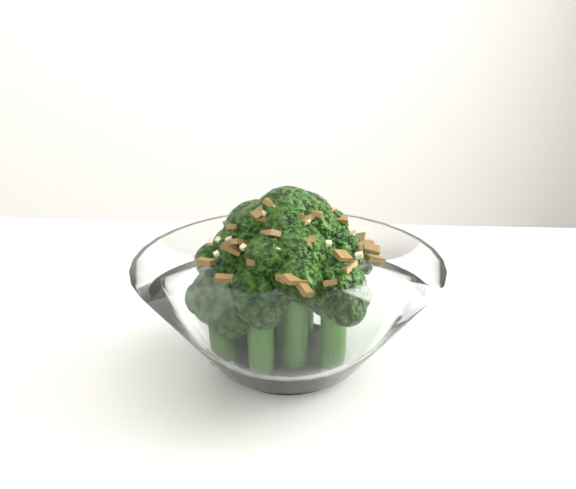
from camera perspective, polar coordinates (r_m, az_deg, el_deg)
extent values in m
cylinder|color=white|center=(0.43, 0.00, -9.87)|extent=(0.08, 0.08, 0.01)
cylinder|color=#275416|center=(0.41, 0.00, -4.56)|extent=(0.02, 0.02, 0.08)
sphere|color=#214C0E|center=(0.39, 0.00, 1.89)|extent=(0.05, 0.05, 0.05)
cylinder|color=#275416|center=(0.46, -0.41, -4.39)|extent=(0.02, 0.02, 0.04)
sphere|color=#214C0E|center=(0.44, -0.42, -1.10)|extent=(0.04, 0.04, 0.04)
cylinder|color=#275416|center=(0.40, 4.04, -8.11)|extent=(0.02, 0.02, 0.05)
sphere|color=#214C0E|center=(0.38, 4.17, -3.84)|extent=(0.04, 0.04, 0.04)
cylinder|color=#275416|center=(0.43, -4.46, -5.73)|extent=(0.02, 0.02, 0.05)
sphere|color=#214C0E|center=(0.41, -4.60, -1.45)|extent=(0.04, 0.04, 0.04)
cylinder|color=#275416|center=(0.43, 1.28, -3.76)|extent=(0.02, 0.02, 0.07)
sphere|color=#214C0E|center=(0.41, 1.34, 1.89)|extent=(0.04, 0.04, 0.04)
cylinder|color=#275416|center=(0.42, -2.62, -4.78)|extent=(0.02, 0.02, 0.07)
sphere|color=#214C0E|center=(0.40, -2.72, 0.89)|extent=(0.04, 0.04, 0.04)
cylinder|color=#275416|center=(0.45, 4.33, -4.82)|extent=(0.02, 0.02, 0.04)
sphere|color=#214C0E|center=(0.44, 4.43, -1.63)|extent=(0.04, 0.04, 0.04)
cylinder|color=#275416|center=(0.39, -2.45, -8.53)|extent=(0.02, 0.02, 0.04)
sphere|color=#214C0E|center=(0.38, -2.53, -4.41)|extent=(0.04, 0.04, 0.04)
cylinder|color=#275416|center=(0.41, -5.93, -8.11)|extent=(0.02, 0.02, 0.04)
sphere|color=#214C0E|center=(0.40, -6.08, -4.71)|extent=(0.04, 0.04, 0.04)
cylinder|color=#275416|center=(0.42, 4.13, -5.64)|extent=(0.02, 0.02, 0.05)
sphere|color=#214C0E|center=(0.41, 4.27, -1.23)|extent=(0.04, 0.04, 0.04)
cylinder|color=#275416|center=(0.40, 0.62, -6.70)|extent=(0.02, 0.02, 0.06)
sphere|color=#214C0E|center=(0.38, 0.64, -1.07)|extent=(0.04, 0.04, 0.04)
cube|color=olive|center=(0.42, 3.56, 2.04)|extent=(0.01, 0.01, 0.00)
cube|color=olive|center=(0.35, -0.39, -3.02)|extent=(0.01, 0.01, 0.00)
cube|color=olive|center=(0.41, 3.36, 2.94)|extent=(0.02, 0.01, 0.01)
cube|color=olive|center=(0.37, 5.24, -2.00)|extent=(0.02, 0.02, 0.01)
cube|color=olive|center=(0.39, -3.76, 1.84)|extent=(0.01, 0.01, 0.01)
cube|color=olive|center=(0.38, 2.40, 2.28)|extent=(0.01, 0.01, 0.01)
cube|color=olive|center=(0.38, -5.03, -0.38)|extent=(0.01, 0.01, 0.01)
cube|color=olive|center=(0.38, 2.58, 2.79)|extent=(0.01, 0.01, 0.01)
cube|color=olive|center=(0.35, 0.75, -3.21)|extent=(0.01, 0.01, 0.00)
cube|color=olive|center=(0.42, -4.85, 1.86)|extent=(0.01, 0.01, 0.01)
cube|color=olive|center=(0.40, -1.89, 3.98)|extent=(0.01, 0.01, 0.01)
cube|color=olive|center=(0.37, 0.91, 2.35)|extent=(0.01, 0.01, 0.01)
cube|color=olive|center=(0.35, 1.37, -3.82)|extent=(0.01, 0.01, 0.01)
cube|color=olive|center=(0.37, -5.70, -2.98)|extent=(0.01, 0.01, 0.00)
cube|color=olive|center=(0.41, 1.32, 4.11)|extent=(0.01, 0.01, 0.00)
cube|color=olive|center=(0.44, 4.98, 0.97)|extent=(0.01, 0.01, 0.01)
cube|color=olive|center=(0.36, -2.88, -1.50)|extent=(0.01, 0.01, 0.00)
cube|color=olive|center=(0.43, 1.65, 3.24)|extent=(0.01, 0.01, 0.01)
cube|color=olive|center=(0.38, -2.23, 2.54)|extent=(0.01, 0.01, 0.01)
cube|color=olive|center=(0.36, -1.95, 0.21)|extent=(0.01, 0.01, 0.01)
cube|color=olive|center=(0.44, 1.94, 2.00)|extent=(0.01, 0.01, 0.01)
cube|color=olive|center=(0.40, 2.01, 3.56)|extent=(0.01, 0.01, 0.00)
cube|color=olive|center=(0.40, 1.79, 3.78)|extent=(0.01, 0.01, 0.01)
cube|color=olive|center=(0.42, 6.43, 0.31)|extent=(0.01, 0.02, 0.01)
cube|color=olive|center=(0.35, 3.74, -3.40)|extent=(0.01, 0.01, 0.01)
cube|color=olive|center=(0.42, -5.06, 1.88)|extent=(0.01, 0.01, 0.00)
cube|color=olive|center=(0.38, 0.79, 3.70)|extent=(0.01, 0.01, 0.01)
cube|color=olive|center=(0.44, -2.93, 2.37)|extent=(0.01, 0.01, 0.00)
cube|color=olive|center=(0.43, 4.60, 1.29)|extent=(0.01, 0.01, 0.01)
cube|color=olive|center=(0.44, -4.79, 1.10)|extent=(0.01, 0.02, 0.01)
cube|color=olive|center=(0.37, 4.85, -0.99)|extent=(0.01, 0.01, 0.01)
cube|color=olive|center=(0.38, -1.18, 3.44)|extent=(0.01, 0.01, 0.01)
cube|color=olive|center=(0.40, 7.70, -1.28)|extent=(0.01, 0.01, 0.01)
cube|color=olive|center=(0.37, -1.55, 0.96)|extent=(0.01, 0.01, 0.01)
cube|color=olive|center=(0.39, 1.56, 3.64)|extent=(0.01, 0.01, 0.01)
cube|color=olive|center=(0.41, 4.62, 2.31)|extent=(0.01, 0.01, 0.00)
cube|color=olive|center=(0.43, 0.39, 3.11)|extent=(0.01, 0.01, 0.01)
cube|color=olive|center=(0.39, -4.73, 1.66)|extent=(0.01, 0.01, 0.01)
cube|color=olive|center=(0.37, 0.37, 2.48)|extent=(0.02, 0.01, 0.01)
cube|color=olive|center=(0.44, 1.32, 2.67)|extent=(0.01, 0.01, 0.01)
cube|color=olive|center=(0.37, 1.45, 0.62)|extent=(0.01, 0.01, 0.00)
cube|color=olive|center=(0.40, 6.74, -0.02)|extent=(0.01, 0.01, 0.00)
cube|color=olive|center=(0.38, -7.30, -1.52)|extent=(0.01, 0.01, 0.00)
cube|color=olive|center=(0.37, 1.59, 2.43)|extent=(0.01, 0.01, 0.01)
cube|color=olive|center=(0.38, -2.41, 2.87)|extent=(0.01, 0.01, 0.01)
cube|color=olive|center=(0.38, -4.36, 0.20)|extent=(0.01, 0.01, 0.01)
cube|color=olive|center=(0.43, -3.71, 2.32)|extent=(0.01, 0.01, 0.00)
cube|color=olive|center=(0.35, 0.35, -3.04)|extent=(0.01, 0.01, 0.01)
cube|color=olive|center=(0.39, -3.81, 2.08)|extent=(0.01, 0.01, 0.00)
cube|color=olive|center=(0.39, 7.44, -0.39)|extent=(0.01, 0.01, 0.01)
cube|color=beige|center=(0.38, -6.37, -0.82)|extent=(0.00, 0.00, 0.00)
cube|color=beige|center=(0.40, 5.75, 1.07)|extent=(0.00, 0.00, 0.00)
cube|color=beige|center=(0.37, 1.77, 2.07)|extent=(0.00, 0.00, 0.00)
cube|color=beige|center=(0.38, -2.03, 2.78)|extent=(0.00, 0.00, 0.00)
cube|color=beige|center=(0.36, 1.87, -2.76)|extent=(0.00, 0.00, 0.00)
cube|color=beige|center=(0.41, 1.37, 3.21)|extent=(0.00, 0.00, 0.00)
cube|color=beige|center=(0.39, -6.23, 0.44)|extent=(0.00, 0.00, 0.00)
cube|color=beige|center=(0.42, -0.69, 3.25)|extent=(0.01, 0.01, 0.01)
cube|color=beige|center=(0.37, -3.98, -0.24)|extent=(0.00, 0.01, 0.00)
cube|color=beige|center=(0.39, -5.23, 0.41)|extent=(0.01, 0.00, 0.00)
cube|color=beige|center=(0.38, -1.86, 2.99)|extent=(0.01, 0.01, 0.00)
cube|color=beige|center=(0.38, 6.35, -0.97)|extent=(0.01, 0.01, 0.00)
cube|color=beige|center=(0.40, -2.37, 3.72)|extent=(0.01, 0.01, 0.01)
cube|color=beige|center=(0.43, 3.07, 2.53)|extent=(0.01, 0.00, 0.00)
cube|color=beige|center=(0.42, 2.68, 3.22)|extent=(0.00, 0.00, 0.00)
cube|color=beige|center=(0.37, 3.65, 0.12)|extent=(0.00, 0.00, 0.00)
cube|color=beige|center=(0.38, -1.17, 3.44)|extent=(0.01, 0.01, 0.00)
cube|color=beige|center=(0.42, 0.04, 3.55)|extent=(0.01, 0.00, 0.00)
cube|color=beige|center=(0.43, -4.78, 1.57)|extent=(0.00, 0.00, 0.00)
cube|color=beige|center=(0.40, -1.15, 3.88)|extent=(0.00, 0.00, 0.00)
cube|color=beige|center=(0.36, -0.91, -0.36)|extent=(0.00, 0.00, 0.00)
cube|color=beige|center=(0.36, 1.86, -2.14)|extent=(0.01, 0.00, 0.00)
cube|color=beige|center=(0.37, 0.23, 2.88)|extent=(0.01, 0.01, 0.00)
cube|color=beige|center=(0.41, 5.74, 1.25)|extent=(0.00, 0.01, 0.00)
cube|color=beige|center=(0.40, 2.73, 3.42)|extent=(0.01, 0.01, 0.01)
cube|color=beige|center=(0.39, 5.69, 1.27)|extent=(0.00, 0.00, 0.00)
cube|color=beige|center=(0.40, -6.88, 0.24)|extent=(0.01, 0.01, 0.00)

